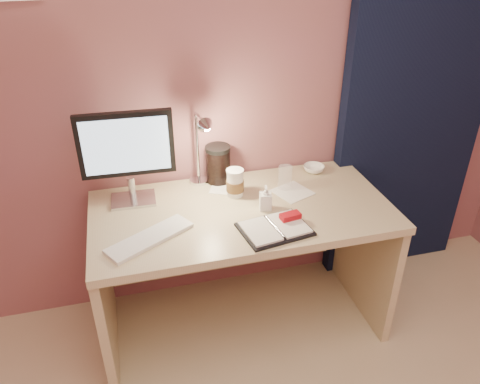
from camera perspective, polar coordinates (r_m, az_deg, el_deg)
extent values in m
plane|color=#955665|center=(2.31, -2.16, 13.88)|extent=(3.50, 0.00, 3.50)
cube|color=black|center=(2.72, 20.77, 11.23)|extent=(0.85, 0.08, 2.20)
cube|color=#C1B488|center=(2.20, 0.27, -2.44)|extent=(1.40, 0.70, 0.04)
cube|color=#C1B488|center=(2.38, -16.17, -12.06)|extent=(0.04, 0.66, 0.69)
cube|color=#C1B488|center=(2.64, 14.77, -7.00)|extent=(0.04, 0.66, 0.69)
cube|color=#C1B488|center=(2.64, -1.61, -4.37)|extent=(1.32, 0.03, 0.55)
cube|color=silver|center=(2.30, -12.85, -0.93)|extent=(0.21, 0.16, 0.01)
cylinder|color=silver|center=(2.27, -13.03, 0.45)|extent=(0.03, 0.03, 0.11)
cube|color=black|center=(2.17, -13.73, 5.78)|extent=(0.43, 0.05, 0.30)
cube|color=#BBE1FF|center=(2.14, -13.66, 5.48)|extent=(0.38, 0.02, 0.26)
cube|color=white|center=(2.02, -10.92, -5.52)|extent=(0.39, 0.29, 0.02)
cube|color=black|center=(2.04, 4.25, -4.55)|extent=(0.32, 0.26, 0.01)
cube|color=white|center=(2.01, 2.45, -4.79)|extent=(0.16, 0.21, 0.01)
cube|color=white|center=(2.07, 6.01, -3.85)|extent=(0.16, 0.21, 0.01)
cube|color=#A50E1D|center=(2.09, 6.15, -2.94)|extent=(0.10, 0.06, 0.03)
cube|color=white|center=(2.33, 6.41, 0.00)|extent=(0.21, 0.21, 0.00)
cube|color=white|center=(2.36, -1.61, 0.63)|extent=(0.21, 0.21, 0.00)
cylinder|color=white|center=(2.26, -0.61, 1.01)|extent=(0.08, 0.08, 0.13)
cylinder|color=brown|center=(2.27, -0.61, 0.80)|extent=(0.09, 0.09, 0.05)
cylinder|color=white|center=(2.23, -0.62, 2.58)|extent=(0.08, 0.08, 0.01)
cylinder|color=white|center=(2.34, 5.51, 1.76)|extent=(0.07, 0.07, 0.12)
imported|color=white|center=(2.53, 9.00, 2.82)|extent=(0.14, 0.14, 0.03)
imported|color=white|center=(2.16, 3.14, -0.69)|extent=(0.06, 0.07, 0.12)
cylinder|color=black|center=(2.38, -2.68, 3.20)|extent=(0.12, 0.12, 0.17)
cylinder|color=silver|center=(2.41, -5.02, 1.39)|extent=(0.09, 0.09, 0.02)
cylinder|color=silver|center=(2.33, -5.22, 5.38)|extent=(0.01, 0.01, 0.35)
cone|color=silver|center=(2.11, -5.25, 7.73)|extent=(0.08, 0.07, 0.07)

